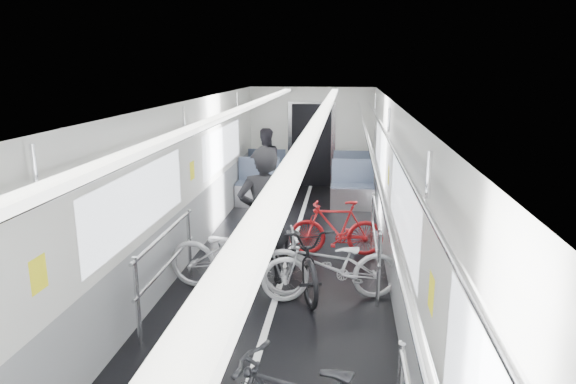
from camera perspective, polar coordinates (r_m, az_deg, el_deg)
name	(u,v)px	position (r m, az deg, el deg)	size (l,w,h in m)	color
car_shell	(287,191)	(7.46, -0.16, 0.13)	(3.02, 14.01, 2.41)	black
bike_left_far	(238,255)	(6.76, -5.58, -6.99)	(0.66, 1.90, 1.00)	#A1A1A5
bike_right_mid	(331,266)	(6.51, 4.80, -8.17)	(0.61, 1.76, 0.93)	silver
bike_right_far	(336,228)	(8.03, 5.39, -4.02)	(0.41, 1.47, 0.88)	red
bike_aisle	(300,254)	(6.83, 1.39, -6.95)	(0.63, 1.80, 0.95)	black
person_standing	(264,216)	(6.83, -2.73, -2.73)	(0.69, 0.46, 1.90)	black
person_seated	(265,163)	(11.52, -2.58, 3.26)	(0.76, 0.59, 1.55)	#28262D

